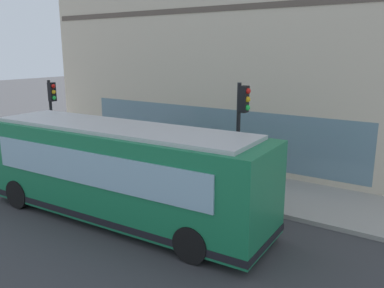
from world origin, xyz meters
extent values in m
plane|color=#38383A|center=(0.00, 0.00, 0.00)|extent=(120.00, 120.00, 0.00)
cube|color=#9E9991|center=(4.41, 0.00, 0.07)|extent=(3.61, 40.00, 0.15)
cube|color=beige|center=(9.78, 0.00, 6.40)|extent=(7.13, 19.91, 12.80)
cube|color=brown|center=(6.36, 0.00, 7.04)|extent=(0.36, 19.52, 0.24)
cube|color=slate|center=(6.26, 0.00, 1.60)|extent=(0.12, 13.94, 2.40)
cube|color=#197247|center=(-0.31, -0.56, 1.60)|extent=(2.92, 10.10, 2.70)
cube|color=silver|center=(-0.31, -0.56, 3.01)|extent=(2.50, 9.08, 0.12)
cube|color=#8CB2C6|center=(-0.51, 4.41, 2.05)|extent=(2.20, 0.17, 1.20)
cube|color=#8CB2C6|center=(0.96, -0.51, 2.00)|extent=(0.40, 8.20, 1.00)
cube|color=#8CB2C6|center=(-1.58, -0.62, 2.00)|extent=(0.40, 8.20, 1.00)
cube|color=black|center=(-0.31, -0.56, 0.43)|extent=(2.96, 10.14, 0.20)
cylinder|color=black|center=(0.69, 3.08, 0.50)|extent=(0.34, 1.01, 1.00)
cylinder|color=black|center=(-1.61, 2.98, 0.50)|extent=(0.34, 1.01, 1.00)
cylinder|color=black|center=(0.99, -3.91, 0.50)|extent=(0.34, 1.01, 1.00)
cylinder|color=black|center=(-1.31, -4.01, 0.50)|extent=(0.34, 1.01, 1.00)
cylinder|color=black|center=(3.08, -3.00, 2.21)|extent=(0.14, 0.14, 4.12)
cube|color=black|center=(3.08, -3.19, 3.72)|extent=(0.32, 0.24, 0.90)
sphere|color=red|center=(3.08, -3.32, 4.00)|extent=(0.20, 0.20, 0.20)
sphere|color=yellow|center=(3.08, -3.32, 3.72)|extent=(0.20, 0.20, 0.20)
sphere|color=green|center=(3.08, -3.32, 3.44)|extent=(0.20, 0.20, 0.20)
cylinder|color=black|center=(3.12, 7.24, 2.04)|extent=(0.14, 0.14, 3.78)
cube|color=black|center=(3.12, 7.05, 3.38)|extent=(0.32, 0.24, 0.90)
sphere|color=red|center=(3.12, 6.92, 3.66)|extent=(0.20, 0.20, 0.20)
sphere|color=yellow|center=(3.12, 6.92, 3.38)|extent=(0.20, 0.20, 0.20)
sphere|color=green|center=(3.12, 6.92, 3.10)|extent=(0.20, 0.20, 0.20)
cylinder|color=yellow|center=(5.33, -0.10, 0.43)|extent=(0.24, 0.24, 0.55)
sphere|color=yellow|center=(5.33, -0.10, 0.78)|extent=(0.22, 0.22, 0.22)
cylinder|color=yellow|center=(5.33, -0.27, 0.48)|extent=(0.10, 0.12, 0.10)
cylinder|color=yellow|center=(5.50, -0.10, 0.48)|extent=(0.12, 0.10, 0.10)
cylinder|color=silver|center=(5.12, -3.69, 0.59)|extent=(0.14, 0.14, 0.89)
cylinder|color=silver|center=(5.26, -3.57, 0.59)|extent=(0.14, 0.14, 0.89)
cylinder|color=#3F8C4C|center=(5.19, -3.63, 1.39)|extent=(0.32, 0.32, 0.70)
sphere|color=beige|center=(5.19, -3.63, 1.86)|extent=(0.24, 0.24, 0.24)
cylinder|color=#3359A5|center=(3.85, 3.66, 0.54)|extent=(0.14, 0.14, 0.77)
cylinder|color=#3359A5|center=(3.81, 3.49, 0.54)|extent=(0.14, 0.14, 0.77)
cylinder|color=black|center=(3.83, 3.57, 1.23)|extent=(0.32, 0.32, 0.61)
sphere|color=brown|center=(3.83, 3.57, 1.64)|extent=(0.21, 0.21, 0.21)
cylinder|color=silver|center=(4.80, -1.81, 0.55)|extent=(0.14, 0.14, 0.81)
cylinder|color=silver|center=(4.85, -1.64, 0.55)|extent=(0.14, 0.14, 0.81)
cylinder|color=#99994C|center=(4.83, -1.72, 1.27)|extent=(0.32, 0.32, 0.64)
sphere|color=brown|center=(4.83, -1.72, 1.70)|extent=(0.22, 0.22, 0.22)
cube|color=#BF3F19|center=(4.67, 0.81, 0.60)|extent=(0.44, 0.40, 0.90)
cube|color=#8CB2C6|center=(4.67, 0.60, 0.78)|extent=(0.35, 0.03, 0.30)
camera|label=1|loc=(-9.03, -9.20, 5.33)|focal=37.22mm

